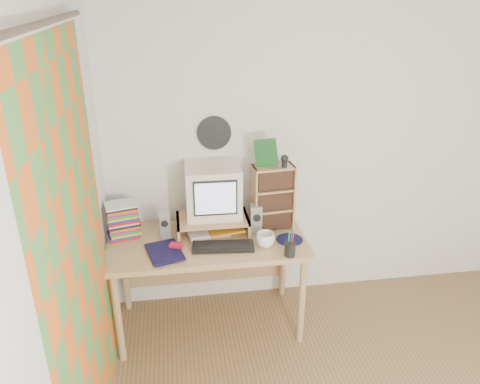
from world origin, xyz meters
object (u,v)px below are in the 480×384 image
object	(u,v)px
keyboard	(223,247)
mug	(265,240)
cd_rack	(273,198)
dvd_stack	(123,218)
desk	(207,251)
crt_monitor	(213,191)
diary	(149,254)

from	to	relation	value
keyboard	mug	distance (m)	0.30
cd_rack	dvd_stack	bearing A→B (deg)	173.47
desk	crt_monitor	world-z (taller)	crt_monitor
crt_monitor	keyboard	world-z (taller)	crt_monitor
crt_monitor	keyboard	xyz separation A→B (m)	(0.03, -0.30, -0.29)
desk	mug	world-z (taller)	mug
crt_monitor	cd_rack	distance (m)	0.44
keyboard	crt_monitor	bearing A→B (deg)	101.63
desk	diary	size ratio (longest dim) A/B	5.34
desk	dvd_stack	distance (m)	0.66
keyboard	cd_rack	distance (m)	0.52
dvd_stack	keyboard	bearing A→B (deg)	-35.56
crt_monitor	keyboard	size ratio (longest dim) A/B	0.93
mug	diary	distance (m)	0.80
dvd_stack	mug	size ratio (longest dim) A/B	2.33
dvd_stack	desk	bearing A→B (deg)	-20.00
desk	crt_monitor	distance (m)	0.45
diary	dvd_stack	bearing A→B (deg)	106.51
crt_monitor	diary	distance (m)	0.64
desk	mug	bearing A→B (deg)	-29.34
diary	keyboard	bearing A→B (deg)	-9.84
mug	diary	size ratio (longest dim) A/B	0.49
crt_monitor	mug	bearing A→B (deg)	-42.07
desk	crt_monitor	size ratio (longest dim) A/B	3.56
dvd_stack	cd_rack	size ratio (longest dim) A/B	0.61
crt_monitor	mug	xyz separation A→B (m)	(0.33, -0.31, -0.26)
desk	keyboard	distance (m)	0.27
cd_rack	diary	world-z (taller)	cd_rack
keyboard	cd_rack	world-z (taller)	cd_rack
dvd_stack	mug	bearing A→B (deg)	-30.12
desk	cd_rack	bearing A→B (deg)	5.16
keyboard	dvd_stack	distance (m)	0.75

